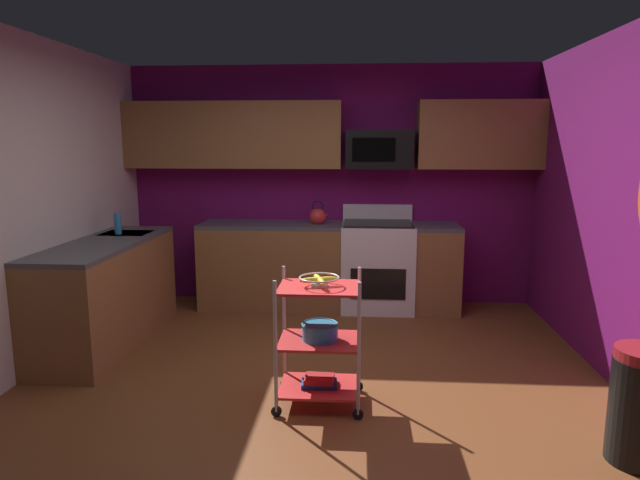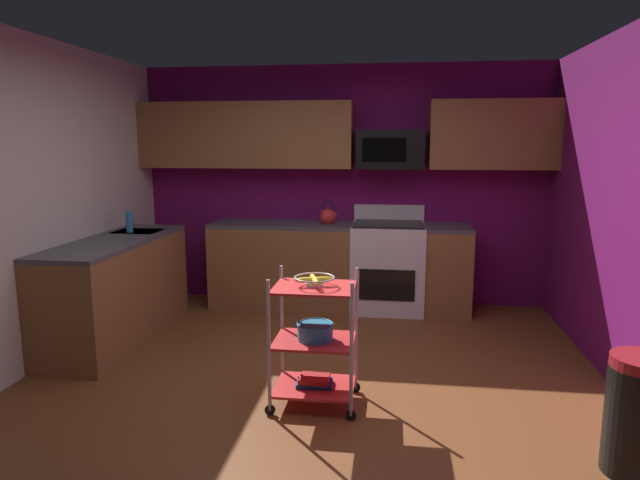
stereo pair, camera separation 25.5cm
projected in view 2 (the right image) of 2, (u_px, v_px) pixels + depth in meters
floor at (309, 394)px, 3.99m from camera, size 4.40×4.80×0.04m
wall_back at (342, 186)px, 6.13m from camera, size 4.52×0.06×2.60m
wall_left at (8, 207)px, 4.05m from camera, size 0.06×4.80×2.60m
counter_run at (258, 274)px, 5.58m from camera, size 3.58×2.44×0.92m
oven_range at (388, 266)px, 5.89m from camera, size 0.76×0.65×1.10m
upper_cabinets at (330, 135)px, 5.86m from camera, size 4.40×0.33×0.70m
microwave at (390, 150)px, 5.78m from camera, size 0.70×0.39×0.40m
rolling_cart at (314, 340)px, 3.73m from camera, size 0.60×0.44×0.91m
fruit_bowl at (314, 279)px, 3.66m from camera, size 0.27×0.27×0.07m
mixing_bowl_large at (315, 331)px, 3.72m from camera, size 0.25×0.25×0.11m
book_stack at (315, 381)px, 3.78m from camera, size 0.25×0.17×0.06m
kettle at (328, 216)px, 5.88m from camera, size 0.21×0.18×0.26m
dish_soap_bottle at (129, 222)px, 5.30m from camera, size 0.06×0.06×0.20m
trash_can at (639, 416)px, 2.95m from camera, size 0.34×0.42×0.66m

